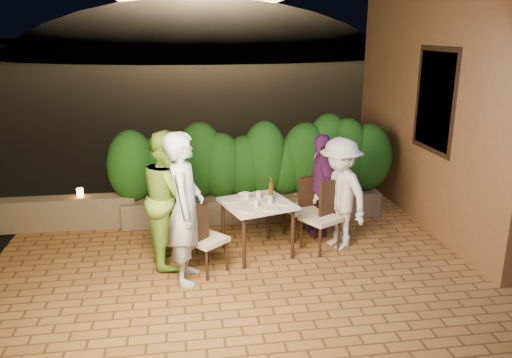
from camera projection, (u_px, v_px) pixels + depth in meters
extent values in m
plane|color=black|center=(265.00, 287.00, 6.10)|extent=(400.00, 400.00, 0.00)
cube|color=brown|center=(258.00, 272.00, 6.58)|extent=(7.00, 6.00, 0.15)
cube|color=brown|center=(471.00, 63.00, 7.79)|extent=(1.60, 5.00, 5.00)
cube|color=black|center=(437.00, 100.00, 7.35)|extent=(0.08, 1.00, 1.40)
cube|color=black|center=(436.00, 100.00, 7.34)|extent=(0.06, 1.15, 1.55)
cube|color=brown|center=(253.00, 206.00, 8.24)|extent=(4.20, 0.55, 0.40)
cube|color=brown|center=(64.00, 213.00, 7.79)|extent=(2.20, 0.30, 0.50)
ellipsoid|color=black|center=(202.00, 87.00, 64.36)|extent=(52.00, 40.00, 22.00)
cylinder|color=white|center=(247.00, 210.00, 6.45)|extent=(0.21, 0.21, 0.01)
cylinder|color=white|center=(229.00, 201.00, 6.82)|extent=(0.21, 0.21, 0.01)
cylinder|color=white|center=(285.00, 203.00, 6.71)|extent=(0.21, 0.21, 0.01)
cylinder|color=white|center=(266.00, 194.00, 7.10)|extent=(0.24, 0.24, 0.01)
cylinder|color=white|center=(258.00, 201.00, 6.81)|extent=(0.24, 0.24, 0.01)
cylinder|color=white|center=(270.00, 208.00, 6.52)|extent=(0.24, 0.24, 0.01)
cylinder|color=silver|center=(256.00, 203.00, 6.57)|extent=(0.07, 0.07, 0.11)
cylinder|color=silver|center=(247.00, 196.00, 6.88)|extent=(0.06, 0.06, 0.10)
cylinder|color=silver|center=(270.00, 200.00, 6.69)|extent=(0.06, 0.06, 0.11)
cylinder|color=silver|center=(259.00, 195.00, 6.88)|extent=(0.07, 0.07, 0.11)
imported|color=white|center=(245.00, 195.00, 6.98)|extent=(0.26, 0.26, 0.05)
imported|color=silver|center=(185.00, 209.00, 5.98)|extent=(0.53, 0.73, 1.88)
imported|color=#84BA3A|center=(169.00, 198.00, 6.50)|extent=(0.73, 0.91, 1.79)
imported|color=silver|center=(340.00, 194.00, 6.97)|extent=(0.95, 1.18, 1.59)
imported|color=#61246C|center=(321.00, 185.00, 7.46)|extent=(0.40, 0.91, 1.55)
cylinder|color=orange|center=(80.00, 193.00, 7.74)|extent=(0.10, 0.10, 0.14)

